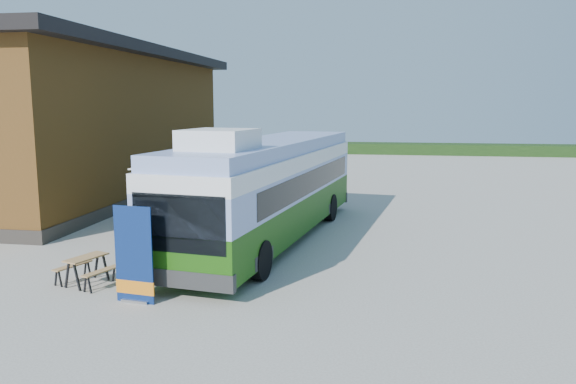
% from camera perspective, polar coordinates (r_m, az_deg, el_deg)
% --- Properties ---
extents(ground, '(100.00, 100.00, 0.00)m').
position_cam_1_polar(ground, '(18.12, -6.14, -6.25)').
color(ground, '#BCB7AD').
rests_on(ground, ground).
extents(barn, '(9.60, 21.20, 7.50)m').
position_cam_1_polar(barn, '(30.89, -20.23, 6.28)').
color(barn, brown).
rests_on(barn, ground).
extents(hedge, '(40.00, 3.00, 1.00)m').
position_cam_1_polar(hedge, '(55.08, 12.91, 4.31)').
color(hedge, '#264419').
rests_on(hedge, ground).
extents(bus, '(4.60, 13.43, 4.05)m').
position_cam_1_polar(bus, '(19.39, -1.90, 0.65)').
color(bus, '#256210').
rests_on(bus, ground).
extents(awning, '(3.24, 4.62, 0.53)m').
position_cam_1_polar(awning, '(19.64, -9.03, 3.65)').
color(awning, white).
rests_on(awning, ground).
extents(banner, '(1.02, 0.28, 2.36)m').
position_cam_1_polar(banner, '(13.95, -15.37, -7.04)').
color(banner, navy).
rests_on(banner, ground).
extents(picnic_table, '(1.62, 1.53, 0.75)m').
position_cam_1_polar(picnic_table, '(15.83, -19.78, -6.87)').
color(picnic_table, tan).
rests_on(picnic_table, ground).
extents(person_a, '(0.73, 0.66, 1.69)m').
position_cam_1_polar(person_a, '(24.35, -13.23, -0.49)').
color(person_a, '#999999').
rests_on(person_a, ground).
extents(person_b, '(1.07, 1.13, 1.85)m').
position_cam_1_polar(person_b, '(20.58, -3.26, -1.73)').
color(person_b, '#999999').
rests_on(person_b, ground).
extents(slurry_tanker, '(3.02, 5.60, 2.17)m').
position_cam_1_polar(slurry_tanker, '(36.72, -6.27, 3.44)').
color(slurry_tanker, '#217815').
rests_on(slurry_tanker, ground).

